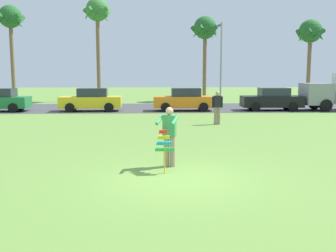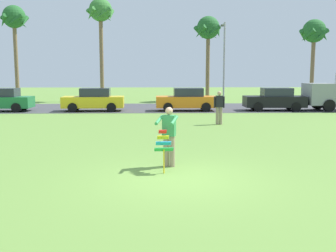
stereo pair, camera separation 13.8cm
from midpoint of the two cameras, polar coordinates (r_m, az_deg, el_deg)
The scene contains 14 objects.
ground_plane at distance 10.34m, azimuth 1.90°, elevation -7.56°, with size 120.00×120.00×0.00m, color olive.
road_strip at distance 30.40m, azimuth -0.52°, elevation 2.62°, with size 120.00×8.00×0.01m, color #424247.
person_kite_flyer at distance 11.46m, azimuth 0.47°, elevation -1.18°, with size 0.68×0.75×1.73m.
kite_held at distance 10.89m, azimuth -0.29°, elevation -2.68°, with size 0.52×0.65×1.13m.
parked_car_green at distance 29.89m, azimuth -22.56°, elevation 3.42°, with size 4.20×1.84×1.60m.
parked_car_yellow at distance 28.27m, azimuth -10.41°, elevation 3.67°, with size 4.26×1.95×1.60m.
parked_car_orange at distance 28.03m, azimuth 2.81°, elevation 3.75°, with size 4.21×1.85×1.60m.
parked_car_black at distance 29.19m, azimuth 15.12°, elevation 3.65°, with size 4.24×1.92×1.60m.
palm_tree_left_near at distance 40.94m, azimuth -21.00°, elevation 13.80°, with size 2.58×2.71×8.83m.
palm_tree_right_near at distance 38.57m, azimuth -9.49°, elevation 15.38°, with size 2.58×2.71×9.39m.
palm_tree_centre_far at distance 38.25m, azimuth 5.86°, elevation 13.32°, with size 2.58×2.71×7.82m.
palm_tree_far_left at distance 39.63m, azimuth 20.20°, elevation 12.19°, with size 2.58×2.71×7.45m.
streetlight_pole at distance 36.14m, azimuth 8.08°, elevation 9.70°, with size 0.24×1.65×7.00m.
person_walker_near at distance 20.91m, azimuth 7.50°, elevation 2.76°, with size 0.57×0.24×1.73m.
Camera 2 is at (-0.57, -9.96, 2.74)m, focal length 42.74 mm.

